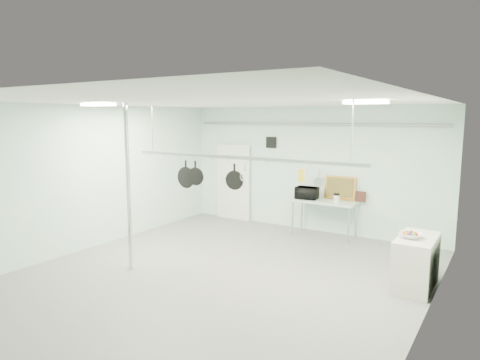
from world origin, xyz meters
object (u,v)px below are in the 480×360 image
Objects in this scene: coffee_canister at (337,199)px; skillet_right at (234,177)px; prep_table at (324,203)px; side_cabinet at (416,262)px; fruit_bowl at (410,235)px; pot_rack at (238,156)px; chrome_pole at (128,188)px; microwave at (307,193)px; skillet_left at (186,174)px; skillet_mid at (195,173)px.

skillet_right is at bearing -104.59° from coffee_canister.
prep_table is 3.39m from side_cabinet.
fruit_bowl is at bearing -46.35° from coffee_canister.
pot_rack is 3.28m from fruit_bowl.
chrome_pole is at bearing -157.59° from side_cabinet.
coffee_canister is at bearing 170.70° from microwave.
coffee_canister is at bearing 76.69° from pot_rack.
microwave is at bearing -172.59° from prep_table.
pot_rack reaches higher than skillet_left.
microwave is 1.09× the size of skillet_mid.
fruit_bowl is (2.86, 0.97, -1.28)m from pot_rack.
microwave is 2.96× the size of coffee_canister.
pot_rack is at bearing -9.91° from skillet_mid.
fruit_bowl is 0.74× the size of skillet_right.
prep_table is at bearing 136.52° from fruit_bowl.
side_cabinet is 0.52m from fruit_bowl.
pot_rack reaches higher than microwave.
skillet_left is at bearing 53.30° from chrome_pole.
pot_rack is 13.00× the size of fruit_bowl.
skillet_mid is at bearing -112.82° from prep_table.
pot_rack is 0.40m from skillet_right.
prep_table is 0.33× the size of pot_rack.
fruit_bowl is at bearing -125.38° from side_cabinet.
fruit_bowl is at bearing 14.96° from skillet_left.
prep_table is at bearing 61.29° from chrome_pole.
prep_table is 3.48m from skillet_right.
fruit_bowl is (2.11, -2.21, -0.05)m from coffee_canister.
skillet_mid reaches higher than prep_table.
pot_rack is at bearing -9.95° from skillet_right.
skillet_mid is (-3.94, -1.10, 1.39)m from side_cabinet.
side_cabinet is 3.62m from pot_rack.
pot_rack is at bearing -103.31° from coffee_canister.
side_cabinet is at bearing 20.45° from pot_rack.
skillet_mid reaches higher than side_cabinet.
pot_rack is 1.06m from skillet_mid.
skillet_right is at bearing 180.00° from pot_rack.
pot_rack is 3.45m from microwave.
chrome_pole is 4.57m from microwave.
chrome_pole reaches higher than microwave.
pot_rack is 3.49m from coffee_canister.
chrome_pole reaches higher than pot_rack.
chrome_pole is 0.67× the size of pot_rack.
prep_table is 3.39m from fruit_bowl.
chrome_pole is at bearing -163.70° from skillet_right.
skillet_mid is at bearing -118.71° from coffee_canister.
side_cabinet is (2.55, -2.20, -0.38)m from prep_table.
skillet_right is (-0.08, 0.00, -0.39)m from pot_rack.
side_cabinet is 3.73m from microwave.
microwave is 3.68m from fruit_bowl.
coffee_canister is at bearing 59.67° from skillet_left.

